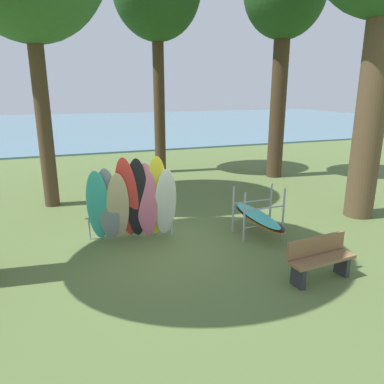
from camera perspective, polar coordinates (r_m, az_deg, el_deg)
ground_plane at (r=8.68m, az=-5.02°, el=-8.86°), size 80.00×80.00×0.00m
lake_water at (r=39.49m, az=-17.29°, el=9.92°), size 80.00×36.00×0.10m
leaning_board_pile at (r=8.80m, az=-9.23°, el=-1.64°), size 2.21×1.12×2.20m
board_storage_rack at (r=9.47m, az=10.31°, el=-3.83°), size 1.15×2.13×1.25m
park_bench at (r=7.61m, az=19.29°, el=-9.67°), size 1.43×0.54×0.85m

